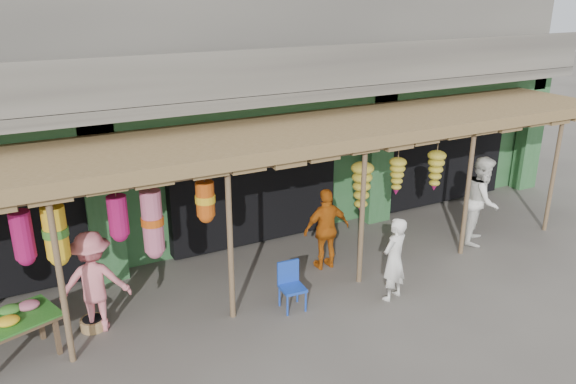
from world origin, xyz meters
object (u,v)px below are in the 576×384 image
person_vendor (326,229)px  person_shopper (94,282)px  flower_table (7,323)px  person_front (394,259)px  person_right (482,200)px  blue_chair (291,283)px

person_vendor → person_shopper: person_shopper is taller
flower_table → person_front: size_ratio=1.02×
person_right → person_shopper: (-7.73, 0.39, -0.10)m
person_front → person_vendor: (-0.41, 1.52, 0.05)m
flower_table → person_vendor: person_vendor is taller
flower_table → person_shopper: bearing=-5.5°
flower_table → person_front: bearing=-29.3°
person_shopper → flower_table: bearing=28.0°
person_front → person_shopper: size_ratio=0.90×
flower_table → blue_chair: bearing=-26.0°
blue_chair → person_vendor: size_ratio=0.51×
flower_table → blue_chair: blue_chair is taller
flower_table → person_shopper: (1.25, 0.29, 0.18)m
flower_table → person_front: (5.92, -1.12, 0.10)m
person_shopper → person_right: bearing=-168.0°
flower_table → person_shopper: 1.30m
blue_chair → person_right: bearing=9.4°
person_front → person_right: 3.23m
blue_chair → person_front: size_ratio=0.55×
flower_table → person_right: size_ratio=0.82×
person_front → person_right: person_right is taller
blue_chair → person_front: person_front is taller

